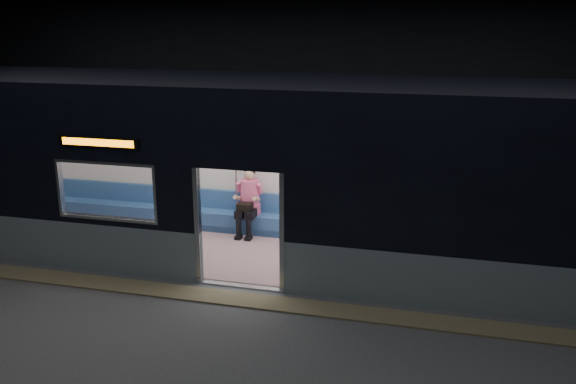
% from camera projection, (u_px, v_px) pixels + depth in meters
% --- Properties ---
extents(station_floor, '(24.00, 14.00, 0.01)m').
position_uv_depth(station_floor, '(219.00, 315.00, 9.39)').
color(station_floor, '#47494C').
rests_on(station_floor, ground).
extents(station_envelope, '(24.00, 14.00, 5.00)m').
position_uv_depth(station_envelope, '(211.00, 74.00, 8.38)').
color(station_envelope, black).
rests_on(station_envelope, station_floor).
extents(tactile_strip, '(22.80, 0.50, 0.03)m').
position_uv_depth(tactile_strip, '(231.00, 298.00, 9.90)').
color(tactile_strip, '#8C7F59').
rests_on(tactile_strip, station_floor).
extents(metro_car, '(18.00, 3.04, 3.35)m').
position_uv_depth(metro_car, '(265.00, 162.00, 11.25)').
color(metro_car, gray).
rests_on(metro_car, station_floor).
extents(passenger, '(0.45, 0.74, 1.41)m').
position_uv_depth(passenger, '(249.00, 198.00, 12.62)').
color(passenger, black).
rests_on(passenger, metro_car).
extents(handbag, '(0.36, 0.33, 0.15)m').
position_uv_depth(handbag, '(245.00, 207.00, 12.44)').
color(handbag, black).
rests_on(handbag, passenger).
extents(transit_map, '(1.04, 0.03, 0.68)m').
position_uv_depth(transit_map, '(426.00, 173.00, 11.87)').
color(transit_map, white).
rests_on(transit_map, metro_car).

